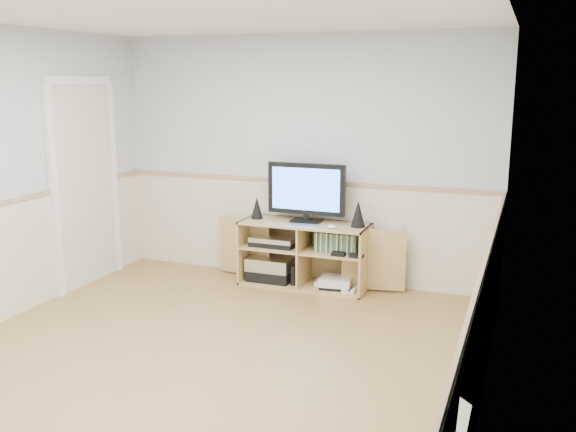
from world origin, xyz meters
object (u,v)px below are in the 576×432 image
object	(u,v)px
keyboard	(302,225)
game_consoles	(335,283)
media_cabinet	(306,252)
monitor	(306,191)

from	to	relation	value
keyboard	game_consoles	world-z (taller)	keyboard
keyboard	game_consoles	xyz separation A→B (m)	(0.30, 0.13, -0.59)
media_cabinet	monitor	distance (m)	0.64
keyboard	game_consoles	distance (m)	0.67
monitor	game_consoles	xyz separation A→B (m)	(0.33, -0.06, -0.90)
media_cabinet	game_consoles	xyz separation A→B (m)	(0.33, -0.07, -0.26)
media_cabinet	keyboard	size ratio (longest dim) A/B	6.68
game_consoles	keyboard	bearing A→B (deg)	-157.32
game_consoles	media_cabinet	bearing A→B (deg)	168.18
media_cabinet	keyboard	world-z (taller)	keyboard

